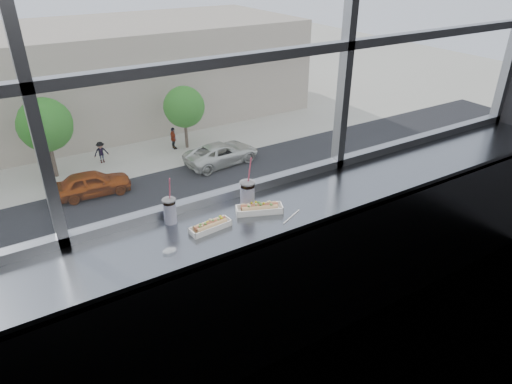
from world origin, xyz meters
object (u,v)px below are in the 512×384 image
hotdog_tray_left (210,226)px  car_near_c (100,254)px  car_far_b (91,180)px  car_near_d (178,229)px  pedestrian_c (101,150)px  pedestrian_d (173,136)px  tree_right (184,107)px  car_far_c (222,150)px  hotdog_tray_right (259,208)px  tree_center (45,125)px  loose_straw (291,217)px  soda_cup_left (170,210)px  soda_cup_right (247,194)px  car_near_e (319,187)px  wrapper (170,250)px

hotdog_tray_left → car_near_c: bearing=77.9°
car_far_b → car_near_d: 8.32m
car_far_b → pedestrian_c: bearing=-15.8°
pedestrian_d → car_near_c: bearing=144.7°
car_near_c → tree_right: bearing=-42.2°
car_far_c → pedestrian_c: size_ratio=3.17×
hotdog_tray_right → hotdog_tray_left: bearing=-155.1°
tree_center → loose_straw: bearing=-93.0°
soda_cup_left → car_near_c: soda_cup_left is taller
soda_cup_right → loose_straw: 0.31m
car_near_d → car_near_e: bearing=-91.4°
soda_cup_left → pedestrian_d: size_ratio=0.15×
hotdog_tray_left → car_near_c: (1.84, 16.30, -11.02)m
hotdog_tray_left → car_near_c: 19.76m
car_near_e → pedestrian_d: bearing=17.8°
car_far_b → car_near_c: car_near_c is taller
soda_cup_right → car_near_c: bearing=84.6°
car_far_c → hotdog_tray_left: bearing=147.7°
car_near_e → pedestrian_d: size_ratio=2.94×
hotdog_tray_right → car_far_c: size_ratio=0.05×
hotdog_tray_right → loose_straw: size_ratio=1.59×
soda_cup_left → pedestrian_d: 32.26m
soda_cup_left → car_far_c: 29.36m
soda_cup_left → pedestrian_d: soda_cup_left is taller
soda_cup_left → pedestrian_d: (10.68, 28.34, -11.13)m
soda_cup_left → car_far_c: size_ratio=0.05×
car_near_d → tree_center: (-3.75, 12.00, 2.49)m
hotdog_tray_left → loose_straw: size_ratio=1.36×
soda_cup_right → car_near_e: soda_cup_right is taller
car_far_c → pedestrian_d: size_ratio=2.93×
soda_cup_left → pedestrian_c: size_ratio=0.16×
loose_straw → tree_center: 29.70m
hotdog_tray_left → car_far_b: bearing=76.4°
soda_cup_left → tree_right: size_ratio=0.06×
car_far_c → car_near_c: bearing=122.0°
loose_straw → car_near_d: (5.23, 16.43, -10.95)m
wrapper → car_near_d: wrapper is taller
tree_center → car_far_c: bearing=-21.0°
soda_cup_left → tree_right: soda_cup_left is taller
hotdog_tray_right → car_near_c: (1.49, 16.28, -11.03)m
car_near_c → pedestrian_d: car_near_c is taller
soda_cup_right → car_near_c: (1.53, 16.20, -11.10)m
hotdog_tray_left → hotdog_tray_right: hotdog_tray_right is taller
hotdog_tray_left → car_near_e: 24.57m
car_near_c → tree_center: (0.12, 12.00, 2.54)m
car_near_c → loose_straw: bearing=171.8°
hotdog_tray_right → loose_straw: 0.21m
hotdog_tray_right → soda_cup_left: (-0.52, 0.18, 0.06)m
wrapper → pedestrian_d: 32.53m
wrapper → car_near_c: (2.14, 16.38, -11.01)m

